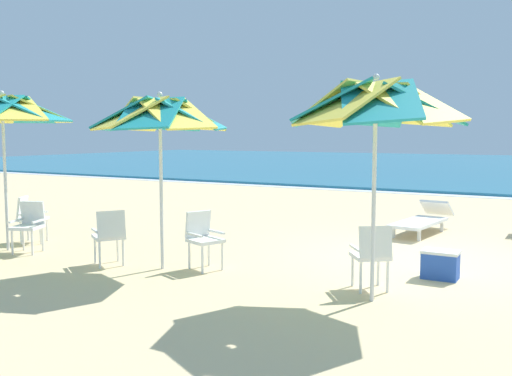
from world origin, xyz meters
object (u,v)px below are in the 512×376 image
object	(u,v)px
beach_umbrella_0	(376,106)
plastic_chair_5	(30,216)
plastic_chair_0	(372,253)
plastic_chair_1	(203,236)
beach_umbrella_2	(2,111)
plastic_chair_4	(29,223)
sun_lounger_1	(422,220)
cooler_box	(440,264)
beach_umbrella_1	(160,116)
plastic_chair_2	(110,234)

from	to	relation	value
beach_umbrella_0	plastic_chair_5	world-z (taller)	beach_umbrella_0
beach_umbrella_0	plastic_chair_0	world-z (taller)	beach_umbrella_0
plastic_chair_1	beach_umbrella_0	bearing A→B (deg)	-7.29
plastic_chair_5	plastic_chair_0	bearing A→B (deg)	-0.29
beach_umbrella_2	plastic_chair_4	world-z (taller)	beach_umbrella_2
plastic_chair_4	sun_lounger_1	distance (m)	7.49
plastic_chair_0	beach_umbrella_2	bearing A→B (deg)	-174.29
plastic_chair_5	cooler_box	world-z (taller)	plastic_chair_5
plastic_chair_0	plastic_chair_1	xyz separation A→B (m)	(-2.57, -0.09, 0.00)
beach_umbrella_1	beach_umbrella_2	xyz separation A→B (m)	(-3.20, -0.25, 0.14)
plastic_chair_5	cooler_box	xyz separation A→B (m)	(7.20, 1.03, -0.30)
cooler_box	plastic_chair_1	bearing A→B (deg)	-160.30
beach_umbrella_1	beach_umbrella_2	distance (m)	3.22
plastic_chair_4	beach_umbrella_2	bearing A→B (deg)	-170.04
plastic_chair_1	beach_umbrella_2	size ratio (longest dim) A/B	0.31
plastic_chair_0	plastic_chair_2	distance (m)	3.98
plastic_chair_2	cooler_box	xyz separation A→B (m)	(4.58, 1.69, -0.30)
plastic_chair_0	beach_umbrella_2	xyz separation A→B (m)	(-6.31, -0.63, 1.92)
plastic_chair_0	beach_umbrella_0	bearing A→B (deg)	-71.19
plastic_chair_0	plastic_chair_4	bearing A→B (deg)	-174.63
beach_umbrella_0	beach_umbrella_1	distance (m)	3.26
beach_umbrella_1	sun_lounger_1	bearing A→B (deg)	61.57
plastic_chair_4	plastic_chair_5	world-z (taller)	same
beach_umbrella_1	beach_umbrella_0	bearing A→B (deg)	-0.94
plastic_chair_2	sun_lounger_1	xyz separation A→B (m)	(3.52, 5.22, -0.22)
beach_umbrella_0	plastic_chair_0	distance (m)	1.90
plastic_chair_2	sun_lounger_1	bearing A→B (deg)	56.02
plastic_chair_5	plastic_chair_2	bearing A→B (deg)	-14.02
sun_lounger_1	beach_umbrella_1	bearing A→B (deg)	-118.43
beach_umbrella_0	plastic_chair_4	world-z (taller)	beach_umbrella_0
beach_umbrella_0	plastic_chair_2	bearing A→B (deg)	-177.37
plastic_chair_5	plastic_chair_1	bearing A→B (deg)	-1.72
plastic_chair_2	plastic_chair_1	bearing A→B (deg)	21.44
plastic_chair_5	beach_umbrella_1	bearing A→B (deg)	-6.85
plastic_chair_1	plastic_chair_4	world-z (taller)	same
beach_umbrella_1	sun_lounger_1	xyz separation A→B (m)	(2.70, 4.98, -1.99)
plastic_chair_1	plastic_chair_4	bearing A→B (deg)	-171.95
plastic_chair_0	sun_lounger_1	xyz separation A→B (m)	(-0.41, 4.60, -0.22)
beach_umbrella_2	plastic_chair_5	xyz separation A→B (m)	(-0.24, 0.67, -1.92)
plastic_chair_0	plastic_chair_2	size ratio (longest dim) A/B	1.00
plastic_chair_1	cooler_box	world-z (taller)	plastic_chair_1
plastic_chair_0	sun_lounger_1	world-z (taller)	plastic_chair_0
beach_umbrella_0	beach_umbrella_2	world-z (taller)	beach_umbrella_2
sun_lounger_1	plastic_chair_4	bearing A→B (deg)	-136.55
beach_umbrella_1	plastic_chair_5	distance (m)	3.90
plastic_chair_2	sun_lounger_1	world-z (taller)	plastic_chair_2
beach_umbrella_2	plastic_chair_5	size ratio (longest dim) A/B	3.18
beach_umbrella_1	plastic_chair_1	distance (m)	1.88
beach_umbrella_2	sun_lounger_1	world-z (taller)	beach_umbrella_2
beach_umbrella_0	plastic_chair_5	size ratio (longest dim) A/B	3.14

